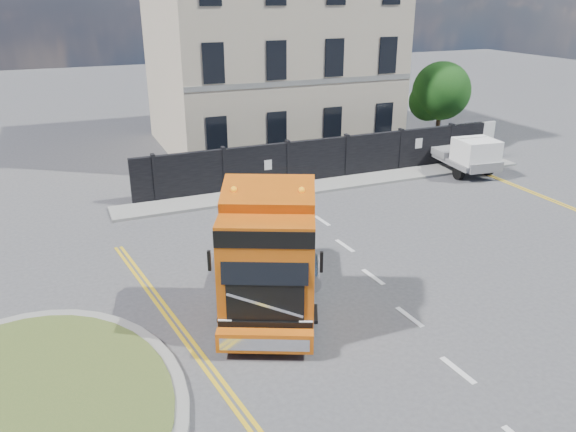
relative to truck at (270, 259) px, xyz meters
name	(u,v)px	position (x,y,z in m)	size (l,w,h in m)	color
ground	(280,289)	(0.77, 1.16, -1.66)	(120.00, 120.00, 0.00)	#424244
traffic_island	(21,415)	(-6.23, -1.84, -1.58)	(6.80, 6.80, 0.17)	gray
hoarding_fence	(337,158)	(7.32, 10.16, -0.66)	(18.80, 0.25, 2.00)	black
georgian_building	(268,41)	(6.77, 17.66, 4.11)	(12.30, 10.30, 12.80)	#C3B49B
tree	(438,93)	(15.15, 13.26, 1.39)	(3.20, 3.20, 4.80)	#382619
pavement_far	(335,184)	(6.77, 9.26, -1.60)	(20.00, 1.60, 0.12)	gray
truck	(270,259)	(0.00, 0.00, 0.00)	(4.65, 6.58, 3.71)	black
flatbed_pickup	(468,154)	(13.42, 8.31, -0.67)	(2.20, 4.59, 1.85)	slate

